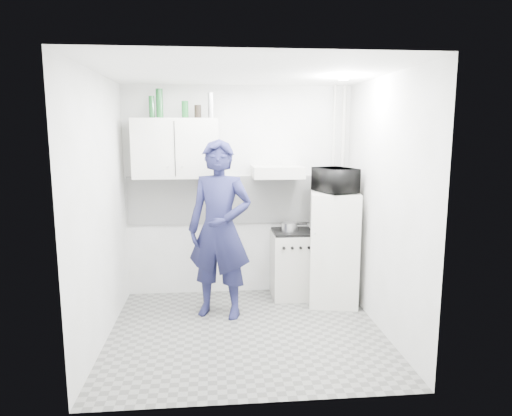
{
  "coord_description": "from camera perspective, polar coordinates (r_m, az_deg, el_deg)",
  "views": [
    {
      "loc": [
        -0.32,
        -4.42,
        2.05
      ],
      "look_at": [
        0.13,
        0.3,
        1.25
      ],
      "focal_mm": 32.0,
      "sensor_mm": 36.0,
      "label": 1
    }
  ],
  "objects": [
    {
      "name": "floor",
      "position": [
        4.88,
        -1.2,
        -15.26
      ],
      "size": [
        2.8,
        2.8,
        0.0
      ],
      "primitive_type": "plane",
      "color": "slate",
      "rests_on": "ground"
    },
    {
      "name": "ceiling",
      "position": [
        4.46,
        -1.32,
        16.66
      ],
      "size": [
        2.8,
        2.8,
        0.0
      ],
      "primitive_type": "plane",
      "color": "white",
      "rests_on": "wall_back"
    },
    {
      "name": "wall_back",
      "position": [
        5.73,
        -2.17,
        2.05
      ],
      "size": [
        2.8,
        0.0,
        2.8
      ],
      "primitive_type": "plane",
      "rotation": [
        1.57,
        0.0,
        0.0
      ],
      "color": "silver",
      "rests_on": "floor"
    },
    {
      "name": "wall_left",
      "position": [
        4.61,
        -18.89,
        -0.3
      ],
      "size": [
        0.0,
        2.6,
        2.6
      ],
      "primitive_type": "plane",
      "rotation": [
        1.57,
        0.0,
        1.57
      ],
      "color": "silver",
      "rests_on": "floor"
    },
    {
      "name": "wall_right",
      "position": [
        4.8,
        15.65,
        0.23
      ],
      "size": [
        0.0,
        2.6,
        2.6
      ],
      "primitive_type": "plane",
      "rotation": [
        1.57,
        0.0,
        -1.57
      ],
      "color": "silver",
      "rests_on": "floor"
    },
    {
      "name": "person",
      "position": [
        5.02,
        -4.56,
        -2.71
      ],
      "size": [
        0.83,
        0.68,
        1.97
      ],
      "primitive_type": "imported",
      "rotation": [
        0.0,
        0.0,
        -0.33
      ],
      "color": "#191A3E",
      "rests_on": "floor"
    },
    {
      "name": "stove",
      "position": [
        5.74,
        4.56,
        -7.09
      ],
      "size": [
        0.51,
        0.51,
        0.81
      ],
      "primitive_type": "cube",
      "color": "#BAB7AD",
      "rests_on": "floor"
    },
    {
      "name": "fridge",
      "position": [
        5.53,
        9.68,
        -4.99
      ],
      "size": [
        0.65,
        0.65,
        1.34
      ],
      "primitive_type": "cube",
      "rotation": [
        0.0,
        0.0,
        -0.19
      ],
      "color": "white",
      "rests_on": "floor"
    },
    {
      "name": "stove_top",
      "position": [
        5.64,
        4.62,
        -2.99
      ],
      "size": [
        0.49,
        0.49,
        0.03
      ],
      "primitive_type": "cube",
      "color": "black",
      "rests_on": "stove"
    },
    {
      "name": "saucepan",
      "position": [
        5.59,
        4.2,
        -2.37
      ],
      "size": [
        0.19,
        0.19,
        0.11
      ],
      "primitive_type": "cylinder",
      "color": "silver",
      "rests_on": "stove_top"
    },
    {
      "name": "microwave",
      "position": [
        5.38,
        9.92,
        3.44
      ],
      "size": [
        0.6,
        0.5,
        0.29
      ],
      "primitive_type": "imported",
      "rotation": [
        0.0,
        0.0,
        1.89
      ],
      "color": "black",
      "rests_on": "fridge"
    },
    {
      "name": "bottle_b",
      "position": [
        5.54,
        -12.9,
        12.2
      ],
      "size": [
        0.07,
        0.07,
        0.25
      ],
      "primitive_type": "cylinder",
      "color": "#144C1E",
      "rests_on": "upper_cabinet"
    },
    {
      "name": "bottle_c",
      "position": [
        5.54,
        -11.97,
        12.66
      ],
      "size": [
        0.08,
        0.08,
        0.33
      ],
      "primitive_type": "cylinder",
      "color": "#144C1E",
      "rests_on": "upper_cabinet"
    },
    {
      "name": "canister_a",
      "position": [
        5.51,
        -8.86,
        12.06
      ],
      "size": [
        0.08,
        0.08,
        0.2
      ],
      "primitive_type": "cylinder",
      "color": "#144C1E",
      "rests_on": "upper_cabinet"
    },
    {
      "name": "canister_b",
      "position": [
        5.5,
        -7.29,
        11.86
      ],
      "size": [
        0.08,
        0.08,
        0.15
      ],
      "primitive_type": "cylinder",
      "color": "black",
      "rests_on": "upper_cabinet"
    },
    {
      "name": "bottle_e",
      "position": [
        5.5,
        -5.66,
        12.62
      ],
      "size": [
        0.07,
        0.07,
        0.29
      ],
      "primitive_type": "cylinder",
      "color": "silver",
      "rests_on": "upper_cabinet"
    },
    {
      "name": "upper_cabinet",
      "position": [
        5.51,
        -9.97,
        7.36
      ],
      "size": [
        1.0,
        0.35,
        0.7
      ],
      "primitive_type": "cube",
      "color": "white",
      "rests_on": "wall_back"
    },
    {
      "name": "range_hood",
      "position": [
        5.49,
        2.67,
        4.56
      ],
      "size": [
        0.6,
        0.5,
        0.14
      ],
      "primitive_type": "cube",
      "color": "#BAB7AD",
      "rests_on": "wall_back"
    },
    {
      "name": "backsplash",
      "position": [
        5.73,
        -2.15,
        1.03
      ],
      "size": [
        2.74,
        0.03,
        0.6
      ],
      "primitive_type": "cube",
      "color": "white",
      "rests_on": "wall_back"
    },
    {
      "name": "pipe_a",
      "position": [
        5.87,
        10.67,
        2.07
      ],
      "size": [
        0.05,
        0.05,
        2.6
      ],
      "primitive_type": "cylinder",
      "color": "#BAB7AD",
      "rests_on": "floor"
    },
    {
      "name": "pipe_b",
      "position": [
        5.83,
        9.53,
        2.06
      ],
      "size": [
        0.04,
        0.04,
        2.6
      ],
      "primitive_type": "cylinder",
      "color": "#BAB7AD",
      "rests_on": "floor"
    },
    {
      "name": "ceiling_spot_fixture",
      "position": [
        4.83,
        10.88,
        15.6
      ],
      "size": [
        0.1,
        0.1,
        0.02
      ],
      "primitive_type": "cylinder",
      "color": "white",
      "rests_on": "ceiling"
    }
  ]
}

